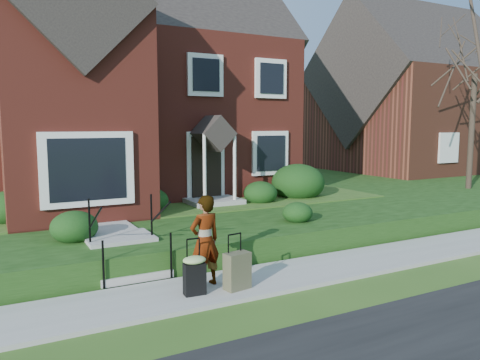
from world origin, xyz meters
TOP-DOWN VIEW (x-y plane):
  - ground at (0.00, 0.00)m, footprint 120.00×120.00m
  - sidewalk at (0.00, 0.00)m, footprint 60.00×1.60m
  - terrace at (4.00, 10.90)m, footprint 44.00×20.00m
  - walkway at (-2.50, 5.00)m, footprint 1.20×6.00m
  - main_house at (-0.21, 9.61)m, footprint 10.40×10.20m
  - neighbour_house at (16.00, 11.00)m, footprint 9.40×8.00m
  - front_steps at (-2.50, 1.84)m, footprint 1.40×2.02m
  - foundation_shrubs at (1.40, 5.02)m, footprint 10.41×4.62m
  - woman at (-1.44, 0.13)m, footprint 0.68×0.50m
  - suitcase_black at (-1.80, -0.22)m, footprint 0.44×0.37m
  - suitcase_olive at (-1.01, -0.32)m, footprint 0.51×0.34m
  - tree_gap at (11.52, 4.06)m, footprint 4.80×4.80m

SIDE VIEW (x-z plane):
  - ground at x=0.00m, z-range 0.00..0.00m
  - sidewalk at x=0.00m, z-range 0.00..0.08m
  - terrace at x=4.00m, z-range 0.00..0.60m
  - suitcase_olive at x=-1.01m, z-range -0.09..0.93m
  - suitcase_black at x=-1.80m, z-range -0.03..0.97m
  - front_steps at x=-2.50m, z-range -0.28..1.22m
  - walkway at x=-2.50m, z-range 0.60..0.66m
  - woman at x=-1.44m, z-range 0.08..1.78m
  - foundation_shrubs at x=1.40m, z-range 0.48..1.75m
  - neighbour_house at x=16.00m, z-range 0.65..9.85m
  - main_house at x=-0.21m, z-range 0.56..9.96m
  - tree_gap at x=11.52m, z-range 1.97..8.82m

